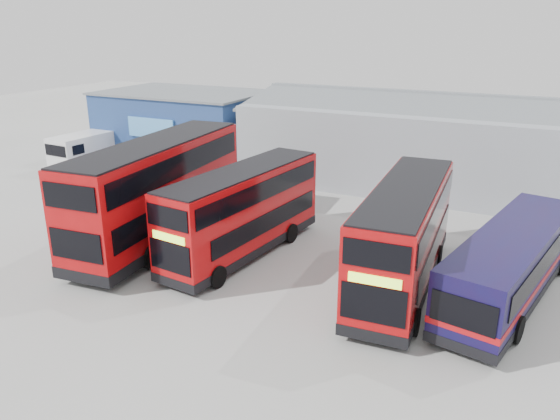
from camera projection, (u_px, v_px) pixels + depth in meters
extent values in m
plane|color=gray|center=(213.00, 286.00, 22.29)|extent=(120.00, 120.00, 0.00)
cube|color=navy|center=(185.00, 125.00, 42.54)|extent=(12.00, 8.00, 5.00)
cube|color=slate|center=(183.00, 92.00, 41.70)|extent=(12.30, 8.30, 0.15)
cube|color=#519DE5|center=(151.00, 128.00, 38.90)|extent=(3.96, 0.15, 1.40)
cube|color=#90969D|center=(485.00, 148.00, 35.10)|extent=(30.00, 12.00, 5.00)
cube|color=slate|center=(485.00, 111.00, 31.82)|extent=(30.50, 6.33, 1.29)
cube|color=slate|center=(495.00, 99.00, 36.57)|extent=(30.50, 6.33, 1.29)
cube|color=#B40A0D|center=(158.00, 189.00, 26.09)|extent=(3.71, 11.79, 4.48)
cube|color=black|center=(161.00, 228.00, 26.75)|extent=(3.76, 11.84, 0.50)
cube|color=black|center=(180.00, 206.00, 25.39)|extent=(0.87, 9.81, 1.05)
cube|color=black|center=(129.00, 199.00, 26.36)|extent=(0.87, 9.81, 1.05)
cube|color=black|center=(182.00, 164.00, 25.16)|extent=(0.96, 10.91, 1.05)
cube|color=black|center=(131.00, 159.00, 26.13)|extent=(0.96, 10.91, 1.05)
cube|color=black|center=(216.00, 172.00, 31.42)|extent=(2.48, 0.26, 1.49)
cube|color=black|center=(214.00, 138.00, 30.77)|extent=(2.48, 0.26, 1.05)
cube|color=#B1E931|center=(215.00, 155.00, 31.10)|extent=(1.99, 0.21, 0.39)
cube|color=black|center=(76.00, 246.00, 21.18)|extent=(2.43, 0.26, 1.22)
cube|color=black|center=(69.00, 197.00, 20.52)|extent=(2.43, 0.26, 0.99)
cube|color=black|center=(155.00, 143.00, 25.35)|extent=(3.53, 11.61, 0.11)
cylinder|color=black|center=(223.00, 207.00, 29.86)|extent=(0.45, 1.17, 1.15)
cylinder|color=black|center=(181.00, 202.00, 30.77)|extent=(0.45, 1.17, 1.15)
cylinder|color=black|center=(150.00, 256.00, 23.73)|extent=(0.45, 1.17, 1.15)
cylinder|color=black|center=(101.00, 247.00, 24.65)|extent=(0.45, 1.17, 1.15)
cube|color=#B40A0D|center=(243.00, 210.00, 24.65)|extent=(3.31, 9.68, 3.66)
cube|color=black|center=(244.00, 244.00, 25.20)|extent=(3.35, 9.72, 0.41)
cube|color=black|center=(228.00, 212.00, 25.67)|extent=(0.95, 7.99, 0.86)
cube|color=black|center=(268.00, 222.00, 24.50)|extent=(0.95, 7.99, 0.86)
cube|color=black|center=(222.00, 183.00, 24.87)|extent=(1.05, 8.89, 0.86)
cube|color=black|center=(263.00, 191.00, 23.71)|extent=(1.05, 8.89, 0.86)
cube|color=black|center=(170.00, 257.00, 21.04)|extent=(2.02, 0.27, 1.22)
cube|color=black|center=(167.00, 218.00, 20.50)|extent=(2.02, 0.27, 0.86)
cube|color=#B1E931|center=(168.00, 238.00, 20.76)|extent=(1.62, 0.22, 0.32)
cube|color=black|center=(297.00, 194.00, 28.61)|extent=(1.98, 0.27, 0.99)
cube|color=black|center=(297.00, 164.00, 28.08)|extent=(1.98, 0.27, 0.81)
cube|color=black|center=(242.00, 171.00, 24.05)|extent=(3.16, 9.53, 0.09)
cylinder|color=black|center=(177.00, 265.00, 23.13)|extent=(0.39, 0.97, 0.94)
cylinder|color=black|center=(217.00, 277.00, 22.03)|extent=(0.39, 0.97, 0.94)
cylinder|color=black|center=(254.00, 224.00, 27.66)|extent=(0.39, 0.97, 0.94)
cylinder|color=black|center=(290.00, 233.00, 26.56)|extent=(0.39, 0.97, 0.94)
cube|color=#B40A0D|center=(404.00, 235.00, 21.54)|extent=(2.97, 10.09, 3.85)
cube|color=black|center=(401.00, 274.00, 22.11)|extent=(3.01, 10.13, 0.43)
cube|color=black|center=(375.00, 238.00, 22.46)|extent=(0.55, 8.44, 0.90)
cube|color=black|center=(435.00, 246.00, 21.58)|extent=(0.55, 8.44, 0.90)
cube|color=black|center=(375.00, 203.00, 21.60)|extent=(0.61, 9.39, 0.90)
cube|color=black|center=(438.00, 211.00, 20.72)|extent=(0.61, 9.39, 0.90)
cube|color=black|center=(373.00, 305.00, 17.36)|extent=(2.14, 0.18, 1.28)
cube|color=black|center=(376.00, 255.00, 16.80)|extent=(2.14, 0.18, 0.90)
cube|color=#B1E931|center=(375.00, 281.00, 17.07)|extent=(1.71, 0.14, 0.33)
cube|color=black|center=(422.00, 209.00, 26.08)|extent=(2.09, 0.17, 1.04)
cube|color=black|center=(426.00, 175.00, 25.52)|extent=(2.09, 0.17, 0.85)
cube|color=black|center=(408.00, 188.00, 20.90)|extent=(2.81, 9.94, 0.09)
cylinder|color=black|center=(350.00, 309.00, 19.52)|extent=(0.36, 1.00, 0.99)
cylinder|color=black|center=(414.00, 322.00, 18.69)|extent=(0.36, 1.00, 0.99)
cylinder|color=black|center=(386.00, 248.00, 24.73)|extent=(0.36, 1.00, 0.99)
cylinder|color=black|center=(438.00, 256.00, 23.90)|extent=(0.36, 1.00, 0.99)
cube|color=#0E0D3A|center=(511.00, 262.00, 20.74)|extent=(4.37, 10.65, 2.50)
cube|color=black|center=(508.00, 287.00, 21.10)|extent=(4.42, 10.69, 0.38)
cube|color=#AF0D11|center=(510.00, 273.00, 20.89)|extent=(4.41, 10.68, 0.24)
cube|color=black|center=(545.00, 263.00, 19.71)|extent=(1.77, 8.52, 0.90)
cube|color=black|center=(479.00, 247.00, 21.09)|extent=(1.77, 8.52, 0.90)
cube|color=black|center=(546.00, 220.00, 24.59)|extent=(2.09, 0.47, 1.23)
cube|color=black|center=(463.00, 313.00, 16.78)|extent=(2.04, 0.46, 1.04)
cylinder|color=black|center=(506.00, 250.00, 24.51)|extent=(0.49, 1.02, 0.98)
cylinder|color=black|center=(517.00, 329.00, 18.26)|extent=(0.49, 1.02, 0.98)
cylinder|color=black|center=(451.00, 309.00, 19.56)|extent=(0.49, 1.02, 0.98)
cube|color=white|center=(87.00, 148.00, 40.17)|extent=(2.53, 5.68, 2.11)
cube|color=black|center=(55.00, 151.00, 37.75)|extent=(2.00, 0.17, 0.78)
cube|color=black|center=(56.00, 146.00, 39.12)|extent=(0.11, 1.00, 0.67)
cube|color=black|center=(78.00, 150.00, 38.07)|extent=(0.11, 1.00, 0.67)
cylinder|color=black|center=(58.00, 164.00, 39.43)|extent=(0.31, 0.81, 0.80)
cylinder|color=black|center=(79.00, 168.00, 38.45)|extent=(0.31, 0.81, 0.80)
cylinder|color=black|center=(98.00, 154.00, 42.55)|extent=(0.31, 0.81, 0.80)
cylinder|color=black|center=(118.00, 157.00, 41.56)|extent=(0.31, 0.81, 0.80)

